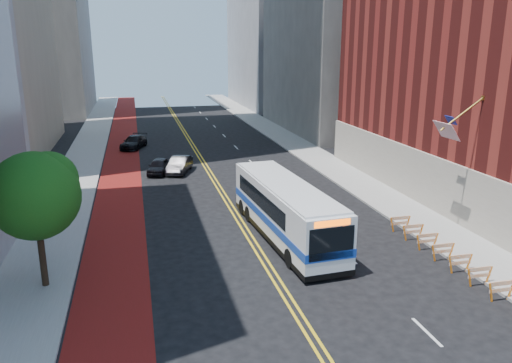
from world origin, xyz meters
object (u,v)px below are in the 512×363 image
Objects in this scene: street_tree at (36,192)px; car_c at (134,142)px; car_a at (159,166)px; car_b at (180,165)px; transit_bus at (285,209)px.

street_tree reaches higher than car_c.
street_tree is at bearing -91.55° from car_a.
street_tree is 1.35× the size of car_c.
car_a is at bearing -60.23° from car_c.
transit_bus is at bearing -55.85° from car_b.
transit_bus reaches higher than car_c.
transit_bus reaches higher than car_a.
car_a is at bearing -162.13° from car_b.
transit_bus is 19.27m from car_a.
car_a is (-6.72, 18.02, -1.14)m from transit_bus.
transit_bus is at bearing 15.13° from street_tree.
transit_bus is 31.92m from car_c.
car_a is at bearing 72.98° from street_tree.
car_c reaches higher than car_a.
car_b is (1.92, -0.04, 0.05)m from car_a.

